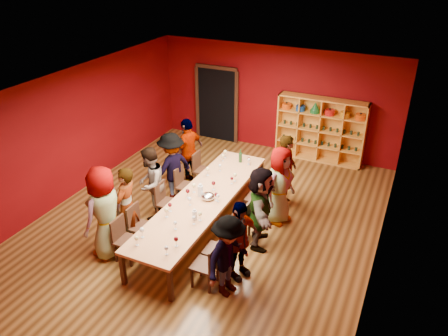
% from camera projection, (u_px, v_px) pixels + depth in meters
% --- Properties ---
extents(room_shell, '(7.10, 9.10, 3.04)m').
position_uv_depth(room_shell, '(202.00, 165.00, 8.75)').
color(room_shell, '#573817').
rests_on(room_shell, ground).
extents(tasting_table, '(1.10, 4.50, 0.75)m').
position_uv_depth(tasting_table, '(203.00, 199.00, 9.12)').
color(tasting_table, tan).
rests_on(tasting_table, ground).
extents(doorway, '(1.40, 0.17, 2.30)m').
position_uv_depth(doorway, '(217.00, 104.00, 13.16)').
color(doorway, black).
rests_on(doorway, ground).
extents(shelving_unit, '(2.40, 0.40, 1.80)m').
position_uv_depth(shelving_unit, '(321.00, 127.00, 11.94)').
color(shelving_unit, gold).
rests_on(shelving_unit, ground).
extents(chair_person_left_0, '(0.42, 0.42, 0.89)m').
position_uv_depth(chair_person_left_0, '(123.00, 237.00, 8.31)').
color(chair_person_left_0, black).
rests_on(chair_person_left_0, ground).
extents(person_left_0, '(0.61, 0.98, 1.90)m').
position_uv_depth(person_left_0, '(105.00, 213.00, 8.24)').
color(person_left_0, beige).
rests_on(person_left_0, ground).
extents(chair_person_left_1, '(0.42, 0.42, 0.89)m').
position_uv_depth(chair_person_left_1, '(138.00, 223.00, 8.70)').
color(chair_person_left_1, black).
rests_on(chair_person_left_1, ground).
extents(person_left_1, '(0.52, 0.66, 1.68)m').
position_uv_depth(person_left_1, '(127.00, 206.00, 8.63)').
color(person_left_1, white).
rests_on(person_left_1, ground).
extents(chair_person_left_2, '(0.42, 0.42, 0.89)m').
position_uv_depth(chair_person_left_2, '(165.00, 200.00, 9.50)').
color(chair_person_left_2, black).
rests_on(chair_person_left_2, ground).
extents(person_left_2, '(0.62, 0.88, 1.65)m').
position_uv_depth(person_left_2, '(150.00, 183.00, 9.47)').
color(person_left_2, tan).
rests_on(person_left_2, ground).
extents(chair_person_left_3, '(0.42, 0.42, 0.89)m').
position_uv_depth(chair_person_left_3, '(183.00, 183.00, 10.15)').
color(chair_person_left_3, black).
rests_on(chair_person_left_3, ground).
extents(person_left_3, '(0.81, 1.18, 1.69)m').
position_uv_depth(person_left_3, '(172.00, 167.00, 10.10)').
color(person_left_3, '#517DA7').
rests_on(person_left_3, ground).
extents(chair_person_left_4, '(0.42, 0.42, 0.89)m').
position_uv_depth(chair_person_left_4, '(201.00, 167.00, 10.84)').
color(chair_person_left_4, black).
rests_on(chair_person_left_4, ground).
extents(person_left_4, '(0.63, 1.08, 1.74)m').
position_uv_depth(person_left_4, '(189.00, 152.00, 10.79)').
color(person_left_4, '#5882B6').
rests_on(person_left_4, ground).
extents(chair_person_right_0, '(0.42, 0.42, 0.89)m').
position_uv_depth(chair_person_right_0, '(209.00, 264.00, 7.63)').
color(chair_person_right_0, black).
rests_on(chair_person_right_0, ground).
extents(person_right_0, '(0.63, 1.08, 1.56)m').
position_uv_depth(person_right_0, '(228.00, 257.00, 7.35)').
color(person_right_0, '#597CB7').
rests_on(person_right_0, ground).
extents(chair_person_right_1, '(0.42, 0.42, 0.89)m').
position_uv_depth(chair_person_right_1, '(220.00, 248.00, 8.00)').
color(chair_person_right_1, black).
rests_on(chair_person_right_1, ground).
extents(person_right_1, '(0.75, 1.02, 1.58)m').
position_uv_depth(person_right_1, '(238.00, 241.00, 7.73)').
color(person_right_1, pink).
rests_on(person_right_1, ground).
extents(chair_person_right_2, '(0.42, 0.42, 0.89)m').
position_uv_depth(chair_person_right_2, '(243.00, 219.00, 8.85)').
color(chair_person_right_2, black).
rests_on(chair_person_right_2, ground).
extents(person_right_2, '(0.91, 1.67, 1.73)m').
position_uv_depth(person_right_2, '(260.00, 207.00, 8.54)').
color(person_right_2, '#C2828B').
rests_on(person_right_2, ground).
extents(chair_person_right_3, '(0.42, 0.42, 0.89)m').
position_uv_depth(chair_person_right_3, '(259.00, 196.00, 9.63)').
color(chair_person_right_3, black).
rests_on(chair_person_right_3, ground).
extents(person_right_3, '(0.70, 0.96, 1.75)m').
position_uv_depth(person_right_3, '(279.00, 185.00, 9.29)').
color(person_right_3, '#4D4D52').
rests_on(person_right_3, ground).
extents(chair_person_right_4, '(0.42, 0.42, 0.89)m').
position_uv_depth(chair_person_right_4, '(270.00, 182.00, 10.20)').
color(chair_person_right_4, black).
rests_on(chair_person_right_4, ground).
extents(person_right_4, '(0.60, 0.73, 1.74)m').
position_uv_depth(person_right_4, '(287.00, 171.00, 9.89)').
color(person_right_4, '#5888B5').
rests_on(person_right_4, ground).
extents(wine_glass_0, '(0.08, 0.08, 0.21)m').
position_uv_depth(wine_glass_0, '(225.00, 152.00, 10.69)').
color(wine_glass_0, silver).
rests_on(wine_glass_0, tasting_table).
extents(wine_glass_1, '(0.09, 0.09, 0.22)m').
position_uv_depth(wine_glass_1, '(188.00, 191.00, 9.01)').
color(wine_glass_1, silver).
rests_on(wine_glass_1, tasting_table).
extents(wine_glass_2, '(0.07, 0.07, 0.18)m').
position_uv_depth(wine_glass_2, '(218.00, 196.00, 8.89)').
color(wine_glass_2, silver).
rests_on(wine_glass_2, tasting_table).
extents(wine_glass_3, '(0.09, 0.09, 0.21)m').
position_uv_depth(wine_glass_3, '(142.00, 230.00, 7.80)').
color(wine_glass_3, silver).
rests_on(wine_glass_3, tasting_table).
extents(wine_glass_4, '(0.08, 0.08, 0.20)m').
position_uv_depth(wine_glass_4, '(137.00, 239.00, 7.60)').
color(wine_glass_4, silver).
rests_on(wine_glass_4, tasting_table).
extents(wine_glass_5, '(0.07, 0.07, 0.18)m').
position_uv_depth(wine_glass_5, '(175.00, 223.00, 8.04)').
color(wine_glass_5, silver).
rests_on(wine_glass_5, tasting_table).
extents(wine_glass_6, '(0.07, 0.07, 0.18)m').
position_uv_depth(wine_glass_6, '(249.00, 160.00, 10.36)').
color(wine_glass_6, silver).
rests_on(wine_glass_6, tasting_table).
extents(wine_glass_7, '(0.07, 0.07, 0.18)m').
position_uv_depth(wine_glass_7, '(223.00, 156.00, 10.54)').
color(wine_glass_7, silver).
rests_on(wine_glass_7, tasting_table).
extents(wine_glass_8, '(0.07, 0.07, 0.19)m').
position_uv_depth(wine_glass_8, '(194.00, 218.00, 8.18)').
color(wine_glass_8, silver).
rests_on(wine_glass_8, tasting_table).
extents(wine_glass_9, '(0.08, 0.08, 0.20)m').
position_uv_depth(wine_glass_9, '(200.00, 214.00, 8.28)').
color(wine_glass_9, silver).
rests_on(wine_glass_9, tasting_table).
extents(wine_glass_10, '(0.07, 0.07, 0.18)m').
position_uv_depth(wine_glass_10, '(232.00, 179.00, 9.55)').
color(wine_glass_10, silver).
rests_on(wine_glass_10, tasting_table).
extents(wine_glass_11, '(0.08, 0.08, 0.20)m').
position_uv_depth(wine_glass_11, '(176.00, 239.00, 7.58)').
color(wine_glass_11, silver).
rests_on(wine_glass_11, tasting_table).
extents(wine_glass_12, '(0.09, 0.09, 0.22)m').
position_uv_depth(wine_glass_12, '(194.00, 186.00, 9.21)').
color(wine_glass_12, silver).
rests_on(wine_glass_12, tasting_table).
extents(wine_glass_13, '(0.07, 0.07, 0.19)m').
position_uv_depth(wine_glass_13, '(166.00, 248.00, 7.38)').
color(wine_glass_13, silver).
rests_on(wine_glass_13, tasting_table).
extents(wine_glass_14, '(0.09, 0.09, 0.22)m').
position_uv_depth(wine_glass_14, '(214.00, 184.00, 9.30)').
color(wine_glass_14, silver).
rests_on(wine_glass_14, tasting_table).
extents(wine_glass_15, '(0.07, 0.07, 0.18)m').
position_uv_depth(wine_glass_15, '(249.00, 159.00, 10.39)').
color(wine_glass_15, silver).
rests_on(wine_glass_15, tasting_table).
extents(wine_glass_16, '(0.08, 0.08, 0.19)m').
position_uv_depth(wine_glass_16, '(208.00, 170.00, 9.90)').
color(wine_glass_16, silver).
rests_on(wine_glass_16, tasting_table).
extents(wine_glass_17, '(0.09, 0.09, 0.22)m').
position_uv_depth(wine_glass_17, '(166.00, 210.00, 8.38)').
color(wine_glass_17, silver).
rests_on(wine_glass_17, tasting_table).
extents(wine_glass_18, '(0.07, 0.07, 0.18)m').
position_uv_depth(wine_glass_18, '(220.00, 166.00, 10.09)').
color(wine_glass_18, silver).
rests_on(wine_glass_18, tasting_table).
extents(wine_glass_19, '(0.08, 0.08, 0.20)m').
position_uv_depth(wine_glass_19, '(170.00, 205.00, 8.56)').
color(wine_glass_19, silver).
rests_on(wine_glass_19, tasting_table).
extents(wine_glass_20, '(0.07, 0.07, 0.18)m').
position_uv_depth(wine_glass_20, '(190.00, 200.00, 8.77)').
color(wine_glass_20, silver).
rests_on(wine_glass_20, tasting_table).
extents(wine_glass_21, '(0.08, 0.08, 0.19)m').
position_uv_depth(wine_glass_21, '(216.00, 195.00, 8.92)').
color(wine_glass_21, silver).
rests_on(wine_glass_21, tasting_table).
extents(wine_glass_22, '(0.08, 0.08, 0.21)m').
position_uv_depth(wine_glass_22, '(235.00, 175.00, 9.64)').
color(wine_glass_22, silver).
rests_on(wine_glass_22, tasting_table).
extents(wine_glass_23, '(0.09, 0.09, 0.21)m').
position_uv_depth(wine_glass_23, '(208.00, 169.00, 9.87)').
color(wine_glass_23, silver).
rests_on(wine_glass_23, tasting_table).
extents(spittoon_bowl, '(0.28, 0.28, 0.16)m').
position_uv_depth(spittoon_bowl, '(208.00, 196.00, 9.01)').
color(spittoon_bowl, silver).
rests_on(spittoon_bowl, tasting_table).
extents(carafe_a, '(0.14, 0.14, 0.29)m').
position_uv_depth(carafe_a, '(200.00, 191.00, 9.09)').
color(carafe_a, silver).
rests_on(carafe_a, tasting_table).
extents(carafe_b, '(0.11, 0.11, 0.23)m').
position_uv_depth(carafe_b, '(195.00, 215.00, 8.33)').
color(carafe_b, silver).
rests_on(carafe_b, tasting_table).
extents(wine_bottle, '(0.10, 0.10, 0.33)m').
position_uv_depth(wine_bottle, '(240.00, 157.00, 10.49)').
color(wine_bottle, '#143918').
rests_on(wine_bottle, tasting_table).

